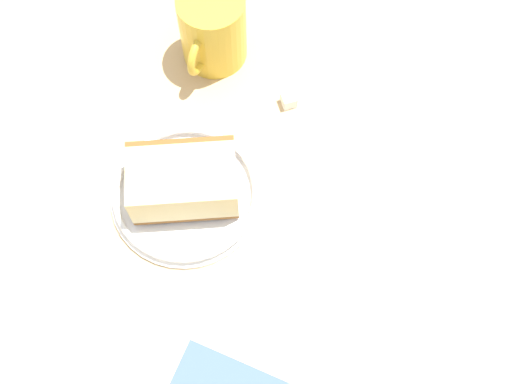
% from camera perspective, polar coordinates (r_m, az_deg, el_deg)
% --- Properties ---
extents(ground_plane, '(1.25, 1.25, 0.03)m').
position_cam_1_polar(ground_plane, '(0.74, -0.30, -1.01)').
color(ground_plane, tan).
extents(small_plate, '(0.17, 0.17, 0.02)m').
position_cam_1_polar(small_plate, '(0.72, -6.16, -0.18)').
color(small_plate, white).
rests_on(small_plate, ground_plane).
extents(cake_slice, '(0.13, 0.13, 0.06)m').
position_cam_1_polar(cake_slice, '(0.70, -6.41, 0.97)').
color(cake_slice, brown).
rests_on(cake_slice, small_plate).
extents(tea_mug, '(0.08, 0.10, 0.10)m').
position_cam_1_polar(tea_mug, '(0.78, -3.85, 14.11)').
color(tea_mug, gold).
rests_on(tea_mug, ground_plane).
extents(teaspoon, '(0.03, 0.13, 0.01)m').
position_cam_1_polar(teaspoon, '(0.70, 10.68, -8.06)').
color(teaspoon, silver).
rests_on(teaspoon, ground_plane).
extents(sugar_cube, '(0.02, 0.02, 0.02)m').
position_cam_1_polar(sugar_cube, '(0.77, 2.89, 8.07)').
color(sugar_cube, white).
rests_on(sugar_cube, ground_plane).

